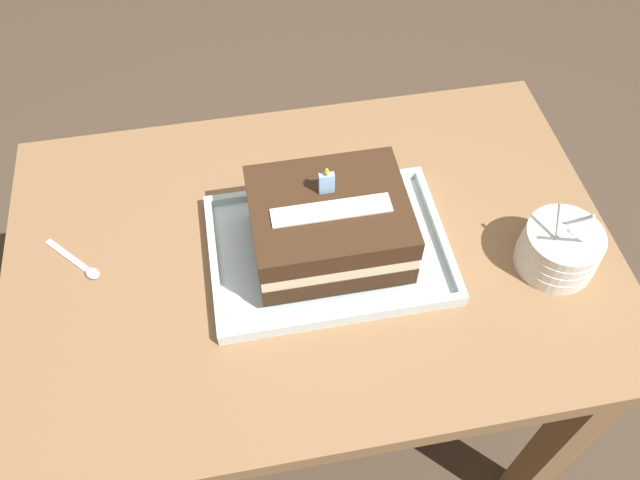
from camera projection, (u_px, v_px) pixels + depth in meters
name	position (u px, v px, depth m)	size (l,w,h in m)	color
ground_plane	(315.00, 416.00, 1.64)	(8.00, 8.00, 0.00)	#4C3D2D
dining_table	(312.00, 291.00, 1.14)	(0.99, 0.67, 0.75)	olive
foil_tray	(329.00, 250.00, 1.03)	(0.38, 0.27, 0.02)	silver
birthday_cake	(329.00, 224.00, 0.97)	(0.24, 0.19, 0.15)	#3B2515
bowl_stack	(559.00, 249.00, 0.99)	(0.13, 0.13, 0.13)	white
serving_spoon_near_tray	(83.00, 266.00, 1.01)	(0.09, 0.10, 0.01)	silver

